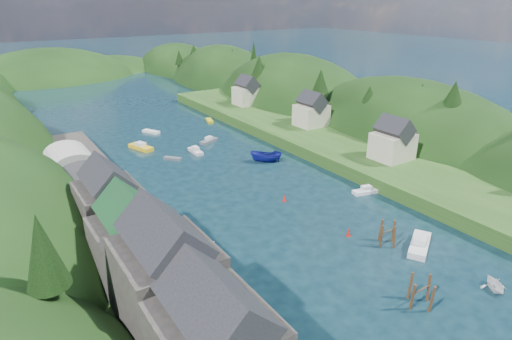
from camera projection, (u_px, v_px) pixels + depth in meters
ground at (199, 155)px, 90.63m from camera, size 600.00×600.00×0.00m
hillside_right at (293, 128)px, 135.72m from camera, size 36.00×245.56×48.00m
far_hills at (79, 98)px, 191.27m from camera, size 103.00×68.00×44.00m
hill_trees at (166, 92)px, 97.26m from camera, size 90.29×147.74×12.52m
quay_left at (134, 250)px, 54.78m from camera, size 12.00×110.00×2.00m
terrace_left_grass at (77, 266)px, 51.11m from camera, size 12.00×110.00×2.50m
quayside_buildings at (154, 266)px, 40.95m from camera, size 8.00×35.84×12.90m
boat_sheds at (79, 175)px, 66.86m from camera, size 7.00×21.00×7.50m
terrace_right at (320, 142)px, 95.20m from camera, size 16.00×120.00×2.40m
right_bank_cottages at (307, 112)px, 101.44m from camera, size 9.00×59.24×8.41m
piling_cluster_near at (420, 294)px, 45.96m from camera, size 3.28×3.06×3.91m
piling_cluster_far at (387, 235)px, 57.49m from camera, size 2.83×2.68×3.79m
channel_buoy_near at (348, 233)px, 59.71m from camera, size 0.70×0.70×1.10m
channel_buoy_far at (284, 198)px, 69.95m from camera, size 0.70×0.70×1.10m
moored_boats at (264, 195)px, 70.57m from camera, size 37.44×86.02×2.47m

